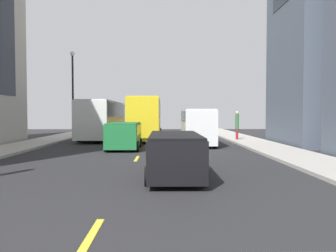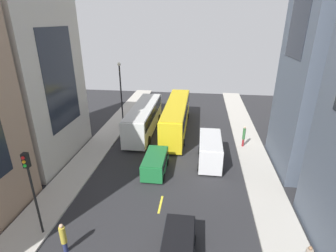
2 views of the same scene
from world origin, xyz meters
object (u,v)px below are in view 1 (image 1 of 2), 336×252
Objects in this scene: city_bus_white at (103,117)px; car_black_0 at (175,152)px; streetcar_yellow at (147,115)px; delivery_van_white at (198,124)px; car_green_1 at (124,134)px; pedestrian_crossing_mid at (237,124)px.

city_bus_white is 2.46× the size of car_black_0.
delivery_van_white is at bearing -61.84° from streetcar_yellow.
city_bus_white is at bearing 108.28° from car_green_1.
streetcar_yellow is at bearing -28.81° from pedestrian_crossing_mid.
pedestrian_crossing_mid is (11.51, -2.87, -0.58)m from city_bus_white.
delivery_van_white is 1.13× the size of car_black_0.
car_green_1 is at bearing 32.27° from pedestrian_crossing_mid.
streetcar_yellow reaches higher than city_bus_white.
delivery_van_white is at bearing -39.91° from city_bus_white.
car_black_0 is at bearing -99.97° from delivery_van_white.
delivery_van_white reaches higher than pedestrian_crossing_mid.
city_bus_white is at bearing 107.83° from car_black_0.
delivery_van_white is at bearing 80.03° from car_black_0.
car_black_0 is at bearing -84.13° from streetcar_yellow.
city_bus_white is 0.84× the size of streetcar_yellow.
pedestrian_crossing_mid reaches higher than car_green_1.
streetcar_yellow is 19.13m from car_black_0.
city_bus_white is 9.40m from car_green_1.
streetcar_yellow is 8.52m from pedestrian_crossing_mid.
delivery_van_white reaches higher than car_black_0.
city_bus_white is 2.73× the size of car_green_1.
car_black_0 is 1.96× the size of pedestrian_crossing_mid.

